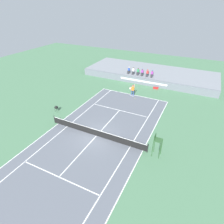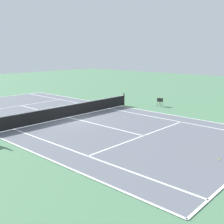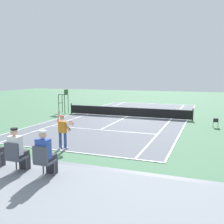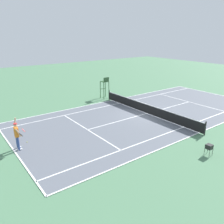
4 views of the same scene
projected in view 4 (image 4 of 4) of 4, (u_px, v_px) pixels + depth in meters
ground_plane at (147, 114)px, 21.43m from camera, size 80.00×80.00×0.00m
court at (147, 114)px, 21.43m from camera, size 11.08×23.88×0.03m
net at (147, 108)px, 21.26m from camera, size 11.98×0.10×1.07m
tennis_player at (17, 135)px, 14.52m from camera, size 0.80×0.62×2.08m
tennis_ball at (27, 142)px, 15.78m from camera, size 0.07×0.07×0.07m
umpire_chair at (105, 85)px, 26.07m from camera, size 0.77×0.77×2.44m
ball_hopper at (209, 146)px, 14.00m from camera, size 0.36×0.36×0.70m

